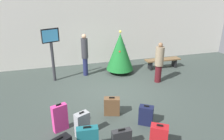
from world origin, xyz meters
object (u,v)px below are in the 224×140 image
(suitcase_7, at_px, (159,138))
(suitcase_2, at_px, (112,106))
(suitcase_1, at_px, (146,115))
(traveller_1, at_px, (85,54))
(traveller_0, at_px, (159,62))
(suitcase_0, at_px, (121,139))
(suitcase_5, at_px, (82,125))
(flight_info_kiosk, at_px, (51,47))
(suitcase_4, at_px, (60,118))
(holiday_tree, at_px, (120,52))
(waiting_bench, at_px, (163,61))

(suitcase_7, bearing_deg, suitcase_2, 109.56)
(suitcase_1, relative_size, suitcase_7, 0.85)
(traveller_1, relative_size, suitcase_7, 2.62)
(traveller_0, bearing_deg, suitcase_0, -129.21)
(traveller_1, relative_size, suitcase_5, 2.60)
(traveller_0, height_order, traveller_1, traveller_1)
(suitcase_2, distance_m, suitcase_7, 1.91)
(flight_info_kiosk, distance_m, suitcase_2, 3.79)
(traveller_0, xyz_separation_m, suitcase_7, (-1.91, -3.66, -0.55))
(traveller_1, xyz_separation_m, suitcase_7, (0.90, -5.23, -0.68))
(suitcase_4, bearing_deg, traveller_1, 71.00)
(flight_info_kiosk, bearing_deg, holiday_tree, 2.39)
(waiting_bench, height_order, traveller_1, traveller_1)
(suitcase_1, xyz_separation_m, suitcase_5, (-1.82, -0.02, 0.06))
(traveller_0, height_order, suitcase_7, traveller_0)
(traveller_0, xyz_separation_m, suitcase_0, (-2.73, -3.35, -0.63))
(suitcase_5, bearing_deg, suitcase_4, 142.95)
(suitcase_0, distance_m, suitcase_5, 1.11)
(waiting_bench, relative_size, suitcase_7, 2.46)
(traveller_0, distance_m, suitcase_7, 4.16)
(waiting_bench, height_order, suitcase_1, suitcase_1)
(traveller_0, bearing_deg, suitcase_5, -143.60)
(flight_info_kiosk, distance_m, waiting_bench, 5.31)
(flight_info_kiosk, distance_m, suitcase_4, 3.72)
(suitcase_0, distance_m, suitcase_4, 1.79)
(traveller_1, bearing_deg, traveller_0, -29.24)
(flight_info_kiosk, distance_m, traveller_1, 1.48)
(suitcase_0, bearing_deg, traveller_0, 50.79)
(traveller_0, distance_m, suitcase_1, 3.20)
(traveller_1, relative_size, suitcase_4, 2.32)
(holiday_tree, height_order, flight_info_kiosk, flight_info_kiosk)
(suitcase_7, bearing_deg, traveller_0, 62.47)
(traveller_0, distance_m, traveller_1, 3.22)
(suitcase_1, distance_m, suitcase_5, 1.82)
(flight_info_kiosk, height_order, traveller_0, flight_info_kiosk)
(holiday_tree, xyz_separation_m, waiting_bench, (2.22, -0.01, -0.66))
(waiting_bench, height_order, traveller_0, traveller_0)
(flight_info_kiosk, distance_m, suitcase_0, 5.06)
(suitcase_5, height_order, suitcase_7, suitcase_5)
(holiday_tree, xyz_separation_m, traveller_0, (1.22, -1.45, -0.14))
(suitcase_4, xyz_separation_m, suitcase_7, (2.21, -1.44, -0.05))
(traveller_0, bearing_deg, suitcase_2, -143.90)
(traveller_0, height_order, suitcase_4, traveller_0)
(flight_info_kiosk, distance_m, suitcase_5, 4.17)
(traveller_0, bearing_deg, suitcase_7, -117.53)
(holiday_tree, height_order, suitcase_0, holiday_tree)
(holiday_tree, height_order, traveller_0, holiday_tree)
(suitcase_1, bearing_deg, flight_info_kiosk, 121.73)
(waiting_bench, bearing_deg, suitcase_7, -119.71)
(suitcase_0, bearing_deg, suitcase_4, 140.84)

